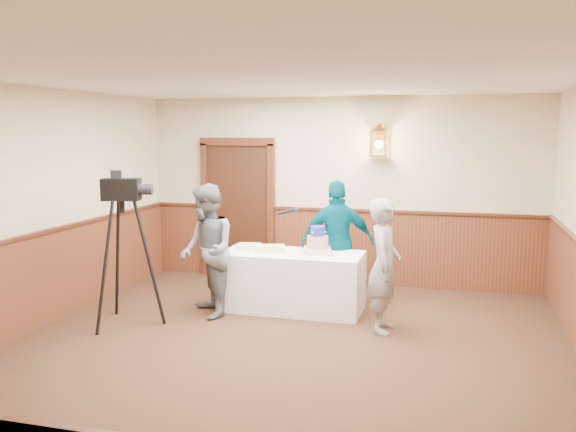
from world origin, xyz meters
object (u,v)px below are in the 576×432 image
(sheet_cake_yellow, at_px, (271,249))
(baker, at_px, (384,265))
(display_table, at_px, (292,281))
(interviewer, at_px, (207,251))
(sheet_cake_green, at_px, (249,247))
(assistant_p, at_px, (338,242))
(tiered_cake, at_px, (318,243))
(tv_camera_rig, at_px, (124,260))

(sheet_cake_yellow, distance_m, baker, 1.61)
(display_table, xyz_separation_m, baker, (1.23, -0.54, 0.40))
(sheet_cake_yellow, relative_size, baker, 0.24)
(interviewer, height_order, baker, interviewer)
(sheet_cake_green, relative_size, interviewer, 0.18)
(sheet_cake_green, bearing_deg, assistant_p, 20.04)
(tiered_cake, relative_size, baker, 0.27)
(interviewer, bearing_deg, display_table, 84.99)
(interviewer, relative_size, baker, 1.07)
(display_table, distance_m, assistant_p, 0.82)
(sheet_cake_yellow, bearing_deg, display_table, 3.52)
(assistant_p, height_order, tv_camera_rig, tv_camera_rig)
(display_table, bearing_deg, sheet_cake_green, 174.11)
(baker, bearing_deg, tv_camera_rig, 99.43)
(tv_camera_rig, bearing_deg, interviewer, 19.27)
(tiered_cake, bearing_deg, baker, -33.24)
(assistant_p, bearing_deg, sheet_cake_yellow, 14.52)
(tiered_cake, height_order, baker, baker)
(sheet_cake_yellow, xyz_separation_m, tv_camera_rig, (-1.48, -1.09, -0.00))
(display_table, distance_m, tv_camera_rig, 2.12)
(tiered_cake, height_order, sheet_cake_yellow, tiered_cake)
(sheet_cake_yellow, relative_size, sheet_cake_green, 1.23)
(tiered_cake, bearing_deg, sheet_cake_yellow, -173.13)
(display_table, height_order, interviewer, interviewer)
(tiered_cake, height_order, interviewer, interviewer)
(sheet_cake_yellow, height_order, tv_camera_rig, tv_camera_rig)
(sheet_cake_green, bearing_deg, tiered_cake, -0.44)
(tiered_cake, height_order, tv_camera_rig, tv_camera_rig)
(sheet_cake_yellow, distance_m, tv_camera_rig, 1.84)
(display_table, xyz_separation_m, interviewer, (-0.94, -0.54, 0.45))
(sheet_cake_green, xyz_separation_m, interviewer, (-0.34, -0.61, 0.04))
(sheet_cake_yellow, bearing_deg, interviewer, -141.39)
(assistant_p, xyz_separation_m, tv_camera_rig, (-2.26, -1.58, -0.04))
(display_table, bearing_deg, tv_camera_rig, -147.78)
(interviewer, xyz_separation_m, tv_camera_rig, (-0.82, -0.57, -0.04))
(tiered_cake, height_order, assistant_p, assistant_p)
(interviewer, relative_size, assistant_p, 1.00)
(display_table, relative_size, sheet_cake_green, 6.03)
(sheet_cake_yellow, bearing_deg, sheet_cake_green, 166.03)
(baker, height_order, tv_camera_rig, tv_camera_rig)
(display_table, relative_size, interviewer, 1.09)
(tv_camera_rig, bearing_deg, baker, -4.68)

